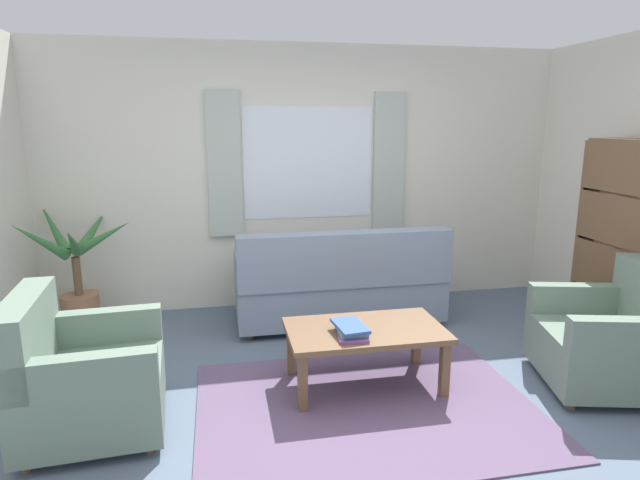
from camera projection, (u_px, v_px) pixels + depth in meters
ground_plane at (367, 408)px, 3.49m from camera, size 6.24×6.24×0.00m
wall_back at (307, 178)px, 5.37m from camera, size 5.32×0.12×2.60m
window_with_curtains at (309, 163)px, 5.26m from camera, size 1.98×0.07×1.40m
area_rug at (367, 407)px, 3.49m from camera, size 2.21×1.64×0.01m
couch at (339, 285)px, 4.91m from camera, size 1.90×0.82×0.92m
armchair_left at (81, 377)px, 3.16m from camera, size 0.88×0.90×0.88m
armchair_right at (612, 339)px, 3.72m from camera, size 1.00×1.01×0.88m
coffee_table at (365, 335)px, 3.71m from camera, size 1.10×0.64×0.44m
book_stack_on_table at (351, 330)px, 3.57m from camera, size 0.24×0.35×0.07m
potted_plant at (77, 279)px, 4.70m from camera, size 0.95×1.08×1.16m
bookshelf at (627, 242)px, 4.29m from camera, size 0.30×0.94×1.72m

